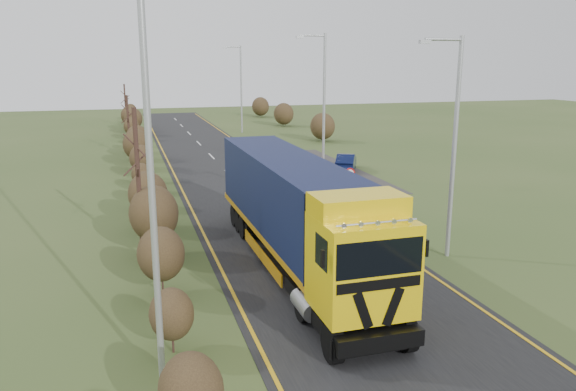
# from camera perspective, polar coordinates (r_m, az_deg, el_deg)

# --- Properties ---
(ground) EXTENTS (160.00, 160.00, 0.00)m
(ground) POSITION_cam_1_polar(r_m,az_deg,el_deg) (21.00, 4.15, -8.21)
(ground) COLOR #364B20
(ground) RESTS_ON ground
(road) EXTENTS (8.00, 120.00, 0.02)m
(road) POSITION_cam_1_polar(r_m,az_deg,el_deg) (30.10, -2.51, -1.44)
(road) COLOR black
(road) RESTS_ON ground
(layby) EXTENTS (6.00, 18.00, 0.02)m
(layby) POSITION_cam_1_polar(r_m,az_deg,el_deg) (41.27, 2.91, 2.65)
(layby) COLOR #2E2B29
(layby) RESTS_ON ground
(lane_markings) EXTENTS (7.52, 116.00, 0.01)m
(lane_markings) POSITION_cam_1_polar(r_m,az_deg,el_deg) (29.81, -2.37, -1.55)
(lane_markings) COLOR gold
(lane_markings) RESTS_ON road
(hedgerow) EXTENTS (2.24, 102.04, 6.05)m
(hedgerow) POSITION_cam_1_polar(r_m,az_deg,el_deg) (26.87, -13.95, -0.12)
(hedgerow) COLOR #312416
(hedgerow) RESTS_ON ground
(lorry) EXTENTS (2.97, 15.29, 4.26)m
(lorry) POSITION_cam_1_polar(r_m,az_deg,el_deg) (21.05, 0.68, -1.21)
(lorry) COLOR black
(lorry) RESTS_ON ground
(car_red_hatchback) EXTENTS (2.46, 4.06, 1.29)m
(car_red_hatchback) POSITION_cam_1_polar(r_m,az_deg,el_deg) (37.31, 2.29, 2.49)
(car_red_hatchback) COLOR #AB0816
(car_red_hatchback) RESTS_ON ground
(car_blue_sedan) EXTENTS (2.80, 3.86, 1.21)m
(car_blue_sedan) POSITION_cam_1_polar(r_m,az_deg,el_deg) (41.13, 5.93, 3.40)
(car_blue_sedan) COLOR black
(car_blue_sedan) RESTS_ON ground
(streetlight_near) EXTENTS (1.85, 0.18, 8.69)m
(streetlight_near) POSITION_cam_1_polar(r_m,az_deg,el_deg) (22.85, 16.37, 5.45)
(streetlight_near) COLOR #9D9FA2
(streetlight_near) RESTS_ON ground
(streetlight_mid) EXTENTS (2.02, 0.19, 9.50)m
(streetlight_mid) POSITION_cam_1_polar(r_m,az_deg,el_deg) (37.22, 3.50, 9.60)
(streetlight_mid) COLOR #9D9FA2
(streetlight_mid) RESTS_ON ground
(streetlight_far) EXTENTS (2.00, 0.19, 9.41)m
(streetlight_far) POSITION_cam_1_polar(r_m,az_deg,el_deg) (62.85, -4.89, 11.10)
(streetlight_far) COLOR #9D9FA2
(streetlight_far) RESTS_ON ground
(left_pole) EXTENTS (0.16, 0.16, 10.66)m
(left_pole) POSITION_cam_1_polar(r_m,az_deg,el_deg) (12.95, -13.79, 2.31)
(left_pole) COLOR #9D9FA2
(left_pole) RESTS_ON ground
(speed_sign) EXTENTS (0.59, 0.10, 2.14)m
(speed_sign) POSITION_cam_1_polar(r_m,az_deg,el_deg) (30.62, 6.27, 1.58)
(speed_sign) COLOR #9D9FA2
(speed_sign) RESTS_ON ground
(warning_board) EXTENTS (0.62, 0.11, 1.63)m
(warning_board) POSITION_cam_1_polar(r_m,az_deg,el_deg) (47.25, -2.16, 5.21)
(warning_board) COLOR #9D9FA2
(warning_board) RESTS_ON ground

